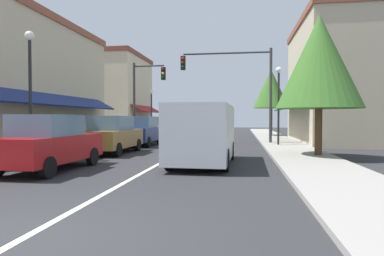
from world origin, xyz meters
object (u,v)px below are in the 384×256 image
van_in_lane (204,132)px  traffic_signal_left_corner (144,90)px  parked_car_third_left (141,131)px  street_lamp_left_far (151,105)px  traffic_signal_mast_arm (239,79)px  tree_right_near (319,62)px  parked_car_second_left (112,135)px  tree_right_far (271,89)px  street_lamp_left_near (30,74)px  parked_car_far_left (159,129)px  parked_car_distant_left (172,127)px  street_lamp_right_mid (279,93)px  parked_car_nearest_left (49,143)px

van_in_lane → traffic_signal_left_corner: 13.14m
parked_car_third_left → street_lamp_left_far: 9.71m
traffic_signal_mast_arm → tree_right_near: bearing=-65.1°
parked_car_second_left → parked_car_third_left: same height
tree_right_near → parked_car_third_left: bearing=151.7°
traffic_signal_mast_arm → tree_right_near: traffic_signal_mast_arm is taller
van_in_lane → tree_right_far: tree_right_far is taller
traffic_signal_mast_arm → street_lamp_left_near: traffic_signal_mast_arm is taller
parked_car_far_left → parked_car_distant_left: 4.95m
parked_car_far_left → tree_right_near: (9.40, -10.14, 3.12)m
traffic_signal_left_corner → street_lamp_left_far: bearing=99.7°
street_lamp_left_far → tree_right_near: bearing=-52.1°
van_in_lane → street_lamp_left_near: size_ratio=1.04×
parked_car_far_left → street_lamp_right_mid: 9.81m
parked_car_third_left → tree_right_far: tree_right_far is taller
traffic_signal_mast_arm → street_lamp_right_mid: traffic_signal_mast_arm is taller
traffic_signal_left_corner → tree_right_near: tree_right_near is taller
parked_car_far_left → traffic_signal_mast_arm: bearing=-26.2°
parked_car_nearest_left → parked_car_distant_left: size_ratio=1.00×
parked_car_distant_left → van_in_lane: (4.87, -17.74, 0.27)m
parked_car_nearest_left → traffic_signal_left_corner: (-0.98, 13.79, 2.83)m
street_lamp_left_near → street_lamp_left_far: 17.02m
traffic_signal_left_corner → tree_right_near: size_ratio=0.96×
parked_car_third_left → parked_car_far_left: same height
parked_car_third_left → van_in_lane: bearing=-58.7°
tree_right_far → tree_right_near: bearing=-88.1°
traffic_signal_left_corner → street_lamp_right_mid: bearing=-20.5°
street_lamp_right_mid → street_lamp_left_far: street_lamp_right_mid is taller
parked_car_far_left → van_in_lane: (4.86, -12.80, 0.27)m
tree_right_near → parked_car_nearest_left: bearing=-152.1°
parked_car_second_left → traffic_signal_mast_arm: (5.88, 6.80, 3.34)m
street_lamp_right_mid → parked_car_second_left: bearing=-147.9°
traffic_signal_left_corner → tree_right_far: bearing=38.8°
street_lamp_left_near → parked_car_distant_left: bearing=84.1°
parked_car_far_left → street_lamp_left_far: size_ratio=0.98×
parked_car_nearest_left → parked_car_distant_left: bearing=91.4°
street_lamp_left_near → tree_right_near: 11.61m
street_lamp_right_mid → tree_right_far: (0.49, 11.15, 1.20)m
street_lamp_right_mid → parked_car_distant_left: bearing=131.1°
parked_car_second_left → street_lamp_left_far: 14.14m
street_lamp_left_far → street_lamp_left_near: bearing=-90.5°
parked_car_second_left → tree_right_far: 18.76m
parked_car_distant_left → street_lamp_left_far: size_ratio=0.98×
tree_right_near → tree_right_far: tree_right_far is taller
parked_car_nearest_left → street_lamp_left_far: bearing=96.5°
street_lamp_left_far → tree_right_far: tree_right_far is taller
street_lamp_left_near → tree_right_far: 22.19m
parked_car_second_left → traffic_signal_mast_arm: 9.59m
parked_car_third_left → traffic_signal_mast_arm: (5.86, 2.24, 3.34)m
parked_car_nearest_left → traffic_signal_mast_arm: traffic_signal_mast_arm is taller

